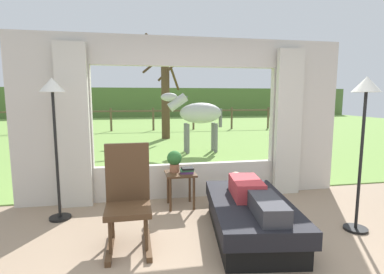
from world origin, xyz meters
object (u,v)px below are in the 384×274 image
object	(u,v)px
reclining_person	(253,193)
floor_lamp_left	(53,106)
rocking_chair	(128,197)
side_table	(180,179)
potted_plant	(174,160)
book_stack	(187,170)
recliner_sofa	(250,217)
floor_lamp_right	(365,108)
pasture_tree	(165,94)
horse	(198,114)

from	to	relation	value
reclining_person	floor_lamp_left	bearing A→B (deg)	165.99
rocking_chair	side_table	size ratio (longest dim) A/B	2.15
side_table	potted_plant	size ratio (longest dim) A/B	1.63
potted_plant	book_stack	xyz separation A→B (m)	(0.17, -0.13, -0.14)
book_stack	reclining_person	bearing A→B (deg)	-60.42
reclining_person	recliner_sofa	bearing A→B (deg)	98.18
rocking_chair	book_stack	size ratio (longest dim) A/B	5.59
floor_lamp_left	floor_lamp_right	distance (m)	3.81
rocking_chair	potted_plant	world-z (taller)	rocking_chair
floor_lamp_right	pasture_tree	world-z (taller)	pasture_tree
floor_lamp_right	side_table	bearing A→B (deg)	149.44
recliner_sofa	rocking_chair	distance (m)	1.45
potted_plant	floor_lamp_right	world-z (taller)	floor_lamp_right
book_stack	floor_lamp_left	xyz separation A→B (m)	(-1.75, -0.09, 0.95)
recliner_sofa	horse	world-z (taller)	horse
recliner_sofa	horse	size ratio (longest dim) A/B	1.00
recliner_sofa	horse	bearing A→B (deg)	93.19
rocking_chair	potted_plant	bearing A→B (deg)	58.47
reclining_person	floor_lamp_right	size ratio (longest dim) A/B	0.77
potted_plant	floor_lamp_right	distance (m)	2.56
rocking_chair	potted_plant	xyz separation A→B (m)	(0.65, 1.09, 0.16)
reclining_person	pasture_tree	size ratio (longest dim) A/B	0.37
rocking_chair	book_stack	distance (m)	1.26
rocking_chair	horse	distance (m)	5.58
side_table	potted_plant	bearing A→B (deg)	143.13
reclining_person	potted_plant	world-z (taller)	potted_plant
side_table	book_stack	size ratio (longest dim) A/B	2.59
reclining_person	book_stack	size ratio (longest dim) A/B	7.17
recliner_sofa	side_table	size ratio (longest dim) A/B	3.48
recliner_sofa	floor_lamp_right	bearing A→B (deg)	2.65
floor_lamp_left	horse	distance (m)	5.19
potted_plant	pasture_tree	bearing A→B (deg)	85.46
rocking_chair	book_stack	world-z (taller)	rocking_chair
horse	book_stack	bearing A→B (deg)	165.66
side_table	book_stack	distance (m)	0.18
book_stack	potted_plant	bearing A→B (deg)	143.41
reclining_person	floor_lamp_left	distance (m)	2.72
side_table	floor_lamp_left	xyz separation A→B (m)	(-1.66, -0.15, 1.08)
book_stack	floor_lamp_left	distance (m)	1.99
potted_plant	horse	xyz separation A→B (m)	(1.22, 4.14, 0.45)
rocking_chair	floor_lamp_right	bearing A→B (deg)	-3.98
potted_plant	horse	size ratio (longest dim) A/B	0.18
side_table	horse	xyz separation A→B (m)	(1.14, 4.20, 0.73)
book_stack	horse	distance (m)	4.43
reclining_person	side_table	bearing A→B (deg)	129.74
pasture_tree	floor_lamp_right	bearing A→B (deg)	-79.83
rocking_chair	book_stack	bearing A→B (deg)	48.93
side_table	horse	distance (m)	4.41
book_stack	floor_lamp_right	world-z (taller)	floor_lamp_right
rocking_chair	floor_lamp_left	world-z (taller)	floor_lamp_left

